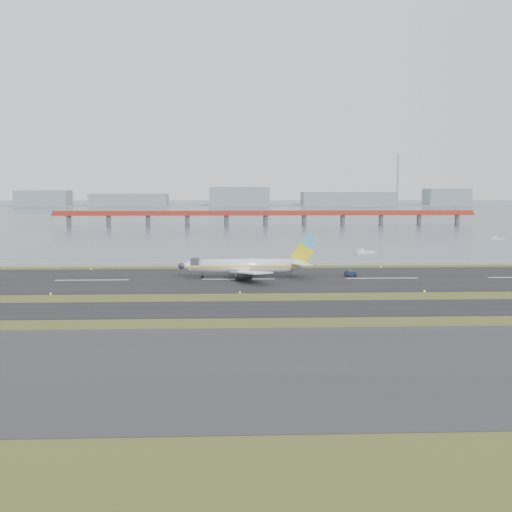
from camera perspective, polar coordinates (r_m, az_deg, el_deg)
name	(u,v)px	position (r m, az deg, el deg)	size (l,w,h in m)	color
ground	(240,299)	(147.06, -1.39, -3.85)	(1000.00, 1000.00, 0.00)	#394A1A
apron_strip	(248,367)	(93.47, -0.76, -9.87)	(1000.00, 50.00, 0.10)	#2C2C2F
taxiway_strip	(242,309)	(135.26, -1.29, -4.74)	(1000.00, 18.00, 0.10)	black
runway_strip	(238,279)	(176.64, -1.57, -2.09)	(1000.00, 45.00, 0.10)	black
seawall	(237,264)	(206.30, -1.69, -0.72)	(1000.00, 2.50, 1.00)	gray
bay_water	(232,211)	(605.23, -2.19, 3.98)	(1400.00, 800.00, 1.30)	#4D5E6F
red_pier	(265,214)	(395.76, 0.84, 3.72)	(260.00, 5.00, 10.20)	#A52A1C
far_shoreline	(242,200)	(765.10, -1.22, 4.96)	(1400.00, 80.00, 60.50)	gray
airliner	(247,266)	(178.99, -0.80, -0.87)	(38.52, 32.89, 12.80)	white
pushback_tug	(350,273)	(183.84, 8.38, -1.53)	(3.35, 2.33, 1.96)	#141B38
workboat_near	(364,252)	(243.86, 9.58, 0.33)	(8.34, 5.23, 1.94)	silver
workboat_far	(497,239)	(321.42, 20.62, 1.45)	(6.53, 3.47, 1.51)	silver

